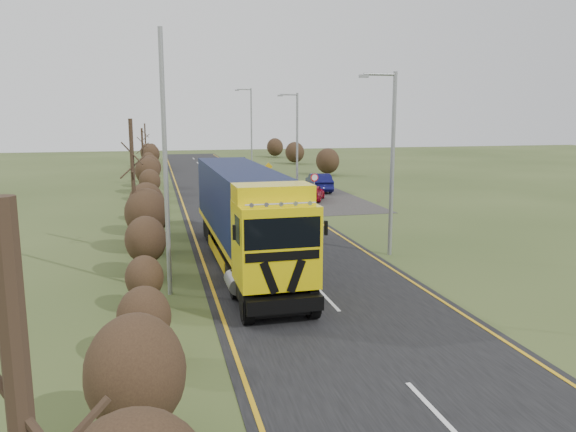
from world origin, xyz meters
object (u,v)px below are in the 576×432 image
at_px(lorry, 245,211).
at_px(speed_sign, 314,183).
at_px(car_red_hatchback, 313,193).
at_px(streetlight_near, 391,157).
at_px(car_blue_sedan, 319,182).

xyz_separation_m(lorry, speed_sign, (7.61, 15.93, -0.90)).
bearing_deg(car_red_hatchback, speed_sign, 106.58).
bearing_deg(lorry, streetlight_near, 1.34).
xyz_separation_m(streetlight_near, speed_sign, (1.09, 15.68, -2.98)).
relative_size(lorry, car_blue_sedan, 3.27).
relative_size(lorry, speed_sign, 7.13).
xyz_separation_m(car_red_hatchback, car_blue_sedan, (1.85, 4.76, 0.16)).
xyz_separation_m(lorry, car_red_hatchback, (7.70, 16.55, -1.74)).
bearing_deg(car_red_hatchback, streetlight_near, 110.58).
xyz_separation_m(car_red_hatchback, streetlight_near, (-1.18, -16.29, 3.81)).
bearing_deg(speed_sign, car_red_hatchback, 81.87).
distance_m(car_blue_sedan, speed_sign, 5.75).
bearing_deg(speed_sign, streetlight_near, -93.98).
bearing_deg(speed_sign, car_blue_sedan, 70.12).
height_order(streetlight_near, speed_sign, streetlight_near).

